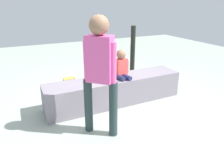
{
  "coord_description": "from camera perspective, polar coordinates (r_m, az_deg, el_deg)",
  "views": [
    {
      "loc": [
        -1.46,
        -2.97,
        1.7
      ],
      "look_at": [
        -0.23,
        -0.36,
        0.71
      ],
      "focal_mm": 33.04,
      "sensor_mm": 36.0,
      "label": 1
    }
  ],
  "objects": [
    {
      "name": "railing_post",
      "position": [
        4.88,
        5.68,
        3.99
      ],
      "size": [
        0.36,
        0.36,
        1.19
      ],
      "color": "black",
      "rests_on": "ground_plane"
    },
    {
      "name": "child_seated",
      "position": [
        3.5,
        2.54,
        1.82
      ],
      "size": [
        0.28,
        0.33,
        0.48
      ],
      "color": "navy",
      "rests_on": "concrete_ledge"
    },
    {
      "name": "cake_box_white",
      "position": [
        4.75,
        -4.07,
        -1.46
      ],
      "size": [
        0.32,
        0.36,
        0.11
      ],
      "primitive_type": "cube",
      "rotation": [
        0.0,
        0.0,
        0.09
      ],
      "color": "white",
      "rests_on": "ground_plane"
    },
    {
      "name": "party_cup_red",
      "position": [
        4.57,
        -7.17,
        -2.4
      ],
      "size": [
        0.07,
        0.07,
        0.11
      ],
      "primitive_type": "cylinder",
      "color": "red",
      "rests_on": "ground_plane"
    },
    {
      "name": "cake_plate",
      "position": [
        3.37,
        -1.96,
        -2.34
      ],
      "size": [
        0.22,
        0.22,
        0.07
      ],
      "color": "yellow",
      "rests_on": "concrete_ledge"
    },
    {
      "name": "concrete_ledge",
      "position": [
        3.62,
        0.83,
        -5.06
      ],
      "size": [
        2.42,
        0.5,
        0.46
      ],
      "primitive_type": "cube",
      "color": "gray",
      "rests_on": "ground_plane"
    },
    {
      "name": "ground_plane",
      "position": [
        3.72,
        0.82,
        -8.31
      ],
      "size": [
        12.0,
        12.0,
        0.0
      ],
      "primitive_type": "plane",
      "color": "#98A597"
    },
    {
      "name": "water_bottle_far_side",
      "position": [
        3.95,
        -16.96,
        -6.08
      ],
      "size": [
        0.07,
        0.07,
        0.19
      ],
      "color": "silver",
      "rests_on": "ground_plane"
    },
    {
      "name": "water_bottle_near_gift",
      "position": [
        4.45,
        6.65,
        -2.26
      ],
      "size": [
        0.07,
        0.07,
        0.23
      ],
      "color": "silver",
      "rests_on": "ground_plane"
    },
    {
      "name": "adult_standing",
      "position": [
        2.54,
        -3.39,
        1.5
      ],
      "size": [
        0.37,
        0.36,
        1.57
      ],
      "color": "#243435",
      "rests_on": "ground_plane"
    },
    {
      "name": "handbag_black_leather",
      "position": [
        4.11,
        -2.79,
        -3.83
      ],
      "size": [
        0.27,
        0.13,
        0.32
      ],
      "color": "black",
      "rests_on": "ground_plane"
    },
    {
      "name": "gift_bag",
      "position": [
        4.1,
        -11.64,
        -3.63
      ],
      "size": [
        0.22,
        0.13,
        0.36
      ],
      "color": "gold",
      "rests_on": "ground_plane"
    }
  ]
}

